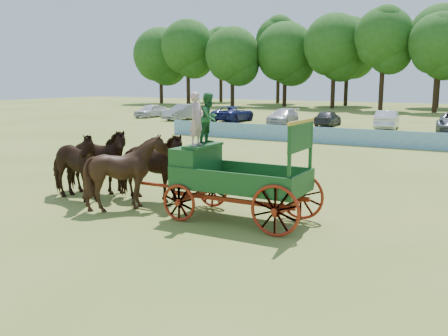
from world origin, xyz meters
TOP-DOWN VIEW (x-y plane):
  - ground at (0.00, 0.00)m, footprint 160.00×160.00m
  - horse_lead_left at (-5.10, -0.93)m, footprint 2.93×1.61m
  - horse_lead_right at (-5.10, 0.17)m, footprint 3.00×1.81m
  - horse_wheel_left at (-2.70, -0.93)m, footprint 2.39×2.18m
  - horse_wheel_right at (-2.70, 0.17)m, footprint 2.93×1.61m
  - farm_dray at (0.27, -0.36)m, footprint 6.00×2.00m
  - sponsor_banner at (-1.00, 18.00)m, footprint 26.00×0.08m
  - parked_cars at (-4.47, 30.00)m, footprint 42.55×6.30m
  - treeline at (-6.01, 60.65)m, footprint 89.14×23.54m

SIDE VIEW (x-z plane):
  - ground at x=0.00m, z-range 0.00..0.00m
  - sponsor_banner at x=-1.00m, z-range 0.00..1.05m
  - parked_cars at x=-4.47m, z-range -0.05..1.58m
  - horse_lead_left at x=-5.10m, z-range 0.00..2.36m
  - horse_lead_right at x=-5.10m, z-range 0.00..2.36m
  - horse_wheel_right at x=-2.70m, z-range 0.00..2.36m
  - horse_wheel_left at x=-2.70m, z-range 0.00..2.37m
  - farm_dray at x=0.27m, z-range -0.23..3.47m
  - treeline at x=-6.01m, z-range 1.81..16.67m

